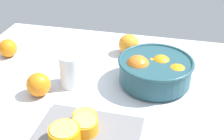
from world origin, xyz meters
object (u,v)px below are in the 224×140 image
(fruit_bowl, at_px, (155,71))
(loose_orange_0, at_px, (129,44))
(juice_glass, at_px, (71,71))
(loose_orange_1, at_px, (8,48))
(orange_half_0, at_px, (85,126))
(orange_half_1, at_px, (65,135))
(cutting_board, at_px, (88,135))
(spoon, at_px, (1,101))
(orange_half_2, at_px, (85,119))
(loose_orange_2, at_px, (39,85))

(fruit_bowl, distance_m, loose_orange_0, 0.25)
(juice_glass, bearing_deg, loose_orange_1, 157.18)
(orange_half_0, distance_m, orange_half_1, 0.07)
(fruit_bowl, xyz_separation_m, orange_half_1, (-0.20, -0.35, -0.02))
(cutting_board, height_order, spoon, cutting_board)
(orange_half_0, bearing_deg, cutting_board, -39.44)
(loose_orange_1, relative_size, spoon, 0.56)
(orange_half_2, height_order, spoon, orange_half_2)
(orange_half_2, distance_m, loose_orange_2, 0.23)
(fruit_bowl, distance_m, loose_orange_1, 0.62)
(orange_half_1, distance_m, loose_orange_2, 0.26)
(loose_orange_2, relative_size, spoon, 0.60)
(spoon, bearing_deg, fruit_bowl, 24.89)
(orange_half_1, distance_m, spoon, 0.31)
(loose_orange_1, bearing_deg, orange_half_2, -37.80)
(orange_half_2, relative_size, spoon, 0.53)
(loose_orange_0, bearing_deg, cutting_board, -92.49)
(cutting_board, bearing_deg, loose_orange_2, 144.43)
(orange_half_2, bearing_deg, orange_half_0, -71.63)
(loose_orange_0, relative_size, loose_orange_1, 1.14)
(loose_orange_2, bearing_deg, spoon, -146.73)
(cutting_board, height_order, loose_orange_2, loose_orange_2)
(orange_half_1, relative_size, spoon, 0.64)
(spoon, bearing_deg, juice_glass, 38.63)
(orange_half_0, bearing_deg, orange_half_1, -129.41)
(cutting_board, bearing_deg, orange_half_0, 140.56)
(loose_orange_0, bearing_deg, orange_half_2, -94.91)
(orange_half_2, bearing_deg, juice_glass, 118.95)
(juice_glass, distance_m, loose_orange_1, 0.36)
(fruit_bowl, height_order, spoon, fruit_bowl)
(fruit_bowl, distance_m, loose_orange_2, 0.40)
(loose_orange_2, bearing_deg, fruit_bowl, 22.28)
(orange_half_0, relative_size, loose_orange_0, 0.89)
(orange_half_0, bearing_deg, fruit_bowl, 61.69)
(orange_half_0, relative_size, spoon, 0.56)
(fruit_bowl, relative_size, juice_glass, 2.23)
(juice_glass, xyz_separation_m, cutting_board, (0.13, -0.24, -0.05))
(fruit_bowl, bearing_deg, orange_half_1, -120.07)
(loose_orange_0, relative_size, loose_orange_2, 1.05)
(orange_half_1, relative_size, loose_orange_2, 1.06)
(juice_glass, xyz_separation_m, spoon, (-0.19, -0.15, -0.05))
(cutting_board, bearing_deg, orange_half_1, -139.37)
(cutting_board, xyz_separation_m, loose_orange_2, (-0.22, 0.16, 0.03))
(juice_glass, height_order, spoon, juice_glass)
(spoon, bearing_deg, orange_half_2, -9.33)
(fruit_bowl, relative_size, orange_half_1, 3.05)
(fruit_bowl, distance_m, orange_half_2, 0.32)
(fruit_bowl, relative_size, loose_orange_0, 3.08)
(orange_half_1, xyz_separation_m, loose_orange_0, (0.07, 0.56, 0.01))
(cutting_board, bearing_deg, juice_glass, 118.62)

